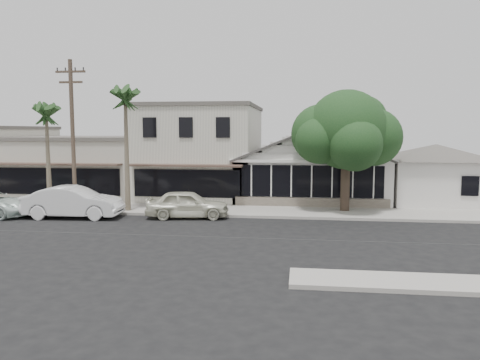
# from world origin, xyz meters

# --- Properties ---
(ground) EXTENTS (140.00, 140.00, 0.00)m
(ground) POSITION_xyz_m (0.00, 0.00, 0.00)
(ground) COLOR black
(ground) RESTS_ON ground
(sidewalk_north) EXTENTS (90.00, 3.50, 0.15)m
(sidewalk_north) POSITION_xyz_m (-8.00, 6.75, 0.07)
(sidewalk_north) COLOR #9E9991
(sidewalk_north) RESTS_ON ground
(corner_shop) EXTENTS (10.40, 8.60, 5.10)m
(corner_shop) POSITION_xyz_m (5.00, 12.47, 2.62)
(corner_shop) COLOR silver
(corner_shop) RESTS_ON ground
(side_cottage) EXTENTS (6.00, 6.00, 3.00)m
(side_cottage) POSITION_xyz_m (13.20, 11.50, 1.50)
(side_cottage) COLOR silver
(side_cottage) RESTS_ON ground
(row_building_near) EXTENTS (8.00, 10.00, 6.50)m
(row_building_near) POSITION_xyz_m (-3.00, 13.50, 3.25)
(row_building_near) COLOR silver
(row_building_near) RESTS_ON ground
(row_building_midnear) EXTENTS (10.00, 10.00, 4.20)m
(row_building_midnear) POSITION_xyz_m (-12.00, 13.50, 2.10)
(row_building_midnear) COLOR #B5B3A3
(row_building_midnear) RESTS_ON ground
(utility_pole) EXTENTS (1.80, 0.24, 9.00)m
(utility_pole) POSITION_xyz_m (-9.00, 5.20, 4.79)
(utility_pole) COLOR brown
(utility_pole) RESTS_ON ground
(car_0) EXTENTS (4.83, 2.47, 1.57)m
(car_0) POSITION_xyz_m (-1.97, 4.52, 0.79)
(car_0) COLOR beige
(car_0) RESTS_ON ground
(car_1) EXTENTS (5.54, 2.23, 1.79)m
(car_1) POSITION_xyz_m (-8.36, 3.72, 0.89)
(car_1) COLOR white
(car_1) RESTS_ON ground
(shade_tree) EXTENTS (6.58, 5.95, 7.30)m
(shade_tree) POSITION_xyz_m (6.90, 7.54, 4.81)
(shade_tree) COLOR #433428
(shade_tree) RESTS_ON ground
(palm_east) EXTENTS (3.01, 3.01, 7.83)m
(palm_east) POSITION_xyz_m (-5.91, 5.67, 6.73)
(palm_east) COLOR #726651
(palm_east) RESTS_ON ground
(palm_mid) EXTENTS (2.48, 2.48, 6.90)m
(palm_mid) POSITION_xyz_m (-11.00, 5.88, 5.90)
(palm_mid) COLOR #726651
(palm_mid) RESTS_ON ground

